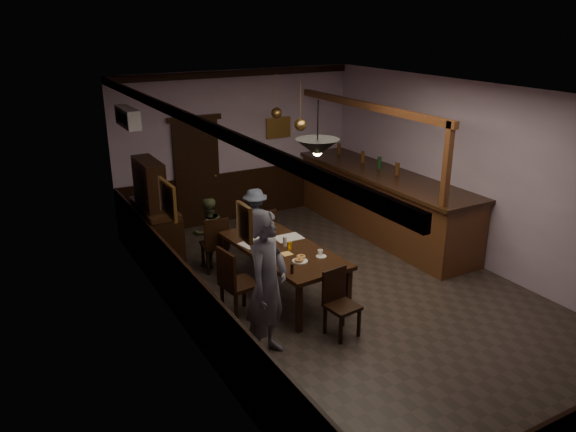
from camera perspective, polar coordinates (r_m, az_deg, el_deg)
room at (r=7.97m, az=6.88°, el=1.48°), size 5.01×8.01×3.01m
dining_table at (r=8.29m, az=-0.53°, el=-3.67°), size 1.18×2.27×0.75m
chair_far_left at (r=9.16m, az=-7.37°, el=-2.63°), size 0.45×0.45×0.94m
chair_far_right at (r=9.58m, az=-2.51°, el=-1.61°), size 0.40×0.40×0.90m
chair_near at (r=7.41m, az=5.18°, el=-8.44°), size 0.43×0.43×0.89m
chair_side at (r=7.74m, az=-5.50°, el=-6.52°), size 0.50×0.50×1.03m
person_standing at (r=6.71m, az=-2.14°, el=-7.11°), size 0.83×0.78×1.90m
person_seated_left at (r=9.37m, az=-8.07°, el=-1.65°), size 0.62×0.51×1.18m
person_seated_right at (r=9.76m, az=-3.34°, el=-0.56°), size 0.81×0.52×1.18m
newspaper_left at (r=8.43m, az=-3.46°, el=-2.75°), size 0.48×0.38×0.01m
newspaper_right at (r=8.62m, az=0.03°, el=-2.21°), size 0.43×0.31×0.01m
napkin at (r=8.06m, az=-0.14°, el=-3.85°), size 0.16×0.16×0.00m
saucer at (r=7.98m, az=3.38°, el=-4.10°), size 0.15×0.15×0.01m
coffee_cup at (r=8.00m, az=3.30°, el=-3.70°), size 0.09×0.09×0.07m
pastry_plate at (r=7.81m, az=1.23°, el=-4.60°), size 0.22×0.22×0.01m
pastry_ring_a at (r=7.78m, az=1.12°, el=-4.49°), size 0.13×0.13×0.04m
pastry_ring_b at (r=7.88m, az=1.34°, el=-4.15°), size 0.13×0.13×0.04m
soda_can at (r=8.17m, az=0.19°, el=-3.05°), size 0.07×0.07×0.12m
beer_glass at (r=8.10m, az=-2.03°, el=-2.97°), size 0.06×0.06×0.20m
water_glass at (r=8.29m, az=-0.32°, el=-2.59°), size 0.06×0.06×0.15m
pepper_mill at (r=7.44m, az=0.41°, el=-5.37°), size 0.04×0.04×0.14m
sideboard at (r=9.40m, az=-13.32°, el=-0.95°), size 0.50×1.39×1.84m
bar_counter at (r=10.84m, az=9.30°, el=1.55°), size 1.05×4.52×2.53m
door_back at (r=11.06m, az=-9.20°, el=4.16°), size 0.90×0.06×2.10m
ac_unit at (r=9.36m, az=-15.98°, el=9.62°), size 0.20×0.85×0.30m
picture_left_small at (r=5.26m, az=-4.45°, el=-0.68°), size 0.04×0.28×0.36m
picture_left_large at (r=7.54m, az=-12.13°, el=1.70°), size 0.04×0.62×0.48m
picture_back at (r=11.61m, az=-0.99°, el=8.96°), size 0.55×0.04×0.42m
pendant_iron at (r=7.12m, az=3.00°, el=6.94°), size 0.56×0.56×0.71m
pendant_brass_mid at (r=9.22m, az=1.26°, el=9.26°), size 0.20×0.20×0.81m
pendant_brass_far at (r=10.34m, az=-1.17°, el=10.41°), size 0.20×0.20×0.81m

